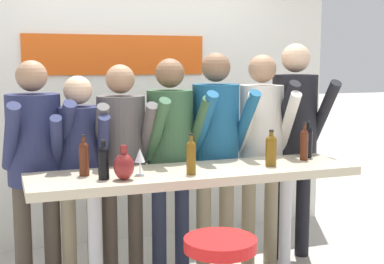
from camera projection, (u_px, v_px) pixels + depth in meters
name	position (u px, v px, depth m)	size (l,w,h in m)	color
back_wall	(140.00, 104.00, 5.05)	(3.87, 0.12, 2.56)	silver
tasting_table	(196.00, 191.00, 3.69)	(2.27, 0.59, 0.95)	beige
person_far_left	(35.00, 152.00, 3.80)	(0.50, 0.60, 1.69)	#473D33
person_left	(80.00, 159.00, 3.88)	(0.43, 0.53, 1.58)	gray
person_center_left	(122.00, 149.00, 4.02)	(0.45, 0.54, 1.66)	#473D33
person_center	(171.00, 143.00, 4.09)	(0.45, 0.56, 1.71)	#23283D
person_center_right	(216.00, 137.00, 4.21)	(0.45, 0.56, 1.75)	gray
person_right	(261.00, 136.00, 4.35)	(0.48, 0.59, 1.74)	gray
person_far_right	(295.00, 127.00, 4.49)	(0.47, 0.58, 1.83)	black
wine_bottle_0	(191.00, 156.00, 3.50)	(0.06, 0.06, 0.27)	brown
wine_bottle_1	(84.00, 157.00, 3.46)	(0.06, 0.06, 0.27)	#4C1E0F
wine_bottle_2	(308.00, 141.00, 4.11)	(0.06, 0.06, 0.29)	black
wine_bottle_3	(104.00, 161.00, 3.35)	(0.07, 0.07, 0.25)	black
wine_bottle_4	(304.00, 143.00, 4.00)	(0.06, 0.06, 0.29)	#4C1E0F
wine_bottle_5	(271.00, 149.00, 3.78)	(0.08, 0.08, 0.26)	brown
wine_glass_0	(140.00, 156.00, 3.48)	(0.07, 0.07, 0.18)	silver
decorative_vase	(124.00, 166.00, 3.34)	(0.13, 0.13, 0.22)	maroon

